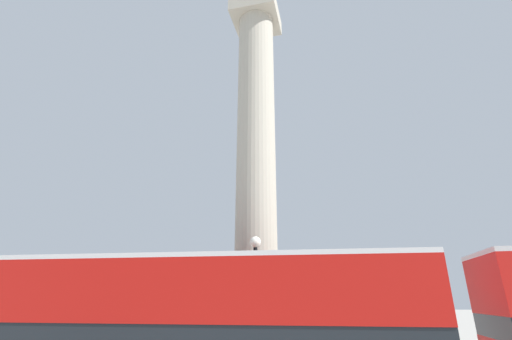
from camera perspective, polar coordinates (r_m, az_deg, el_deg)
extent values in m
cube|color=#ADA593|center=(15.26, 0.00, -26.15)|extent=(3.35, 3.35, 1.12)
cylinder|color=#ADA593|center=(16.64, 0.00, 3.66)|extent=(1.88, 1.88, 15.51)
cube|color=#ADA593|center=(21.36, 0.00, 24.18)|extent=(2.54, 2.54, 0.90)
sphere|color=brown|center=(22.07, 0.00, 26.01)|extent=(1.08, 1.08, 1.08)
cube|color=black|center=(9.91, -7.36, -25.28)|extent=(11.30, 3.47, 0.55)
cube|color=#B7140F|center=(9.87, -7.07, -19.29)|extent=(11.31, 3.52, 1.52)
cube|color=silver|center=(9.92, -6.86, -14.56)|extent=(11.31, 3.52, 0.12)
cylinder|color=black|center=(12.14, -0.11, -24.15)|extent=(0.14, 0.14, 4.82)
sphere|color=white|center=(12.25, -0.10, -11.91)|extent=(0.39, 0.39, 0.39)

